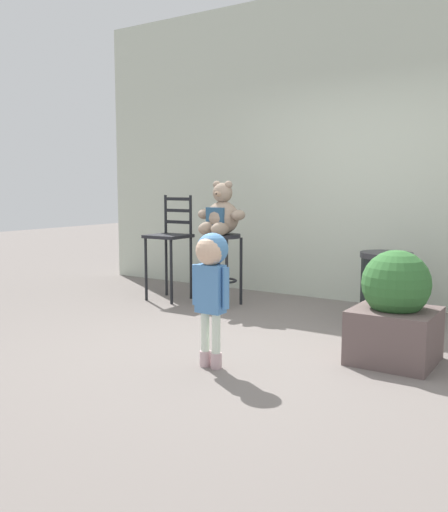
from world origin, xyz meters
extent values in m
plane|color=slate|center=(0.00, 0.00, 0.00)|extent=(24.00, 24.00, 0.00)
cube|color=beige|center=(0.00, 2.27, 1.71)|extent=(7.28, 0.30, 3.42)
cylinder|color=black|center=(-1.23, 1.18, 0.75)|extent=(0.38, 0.38, 0.04)
cylinder|color=black|center=(-1.37, 1.04, 0.37)|extent=(0.03, 0.03, 0.73)
cylinder|color=black|center=(-1.09, 1.04, 0.37)|extent=(0.03, 0.03, 0.73)
cylinder|color=black|center=(-1.37, 1.33, 0.37)|extent=(0.03, 0.03, 0.73)
cylinder|color=black|center=(-1.09, 1.33, 0.37)|extent=(0.03, 0.03, 0.73)
torus|color=black|center=(-1.23, 1.18, 0.27)|extent=(0.31, 0.31, 0.02)
sphere|color=gray|center=(-1.23, 1.18, 0.95)|extent=(0.35, 0.35, 0.35)
cube|color=navy|center=(-1.23, 1.04, 0.95)|extent=(0.22, 0.03, 0.21)
sphere|color=gray|center=(-1.23, 1.18, 1.21)|extent=(0.21, 0.21, 0.21)
ellipsoid|color=#997C62|center=(-1.23, 1.09, 1.20)|extent=(0.09, 0.07, 0.06)
sphere|color=black|center=(-1.23, 1.07, 1.20)|extent=(0.02, 0.02, 0.02)
sphere|color=gray|center=(-1.30, 1.18, 1.29)|extent=(0.08, 0.08, 0.08)
sphere|color=gray|center=(-1.16, 1.18, 1.29)|extent=(0.08, 0.08, 0.08)
ellipsoid|color=gray|center=(-1.44, 1.16, 0.98)|extent=(0.12, 0.20, 0.11)
ellipsoid|color=gray|center=(-1.02, 1.16, 0.98)|extent=(0.12, 0.20, 0.11)
ellipsoid|color=gray|center=(-1.31, 1.02, 0.84)|extent=(0.12, 0.30, 0.14)
ellipsoid|color=gray|center=(-1.15, 1.02, 0.84)|extent=(0.12, 0.30, 0.14)
cylinder|color=#C6A4A9|center=(-0.21, -0.61, 0.06)|extent=(0.08, 0.08, 0.11)
cylinder|color=silver|center=(-0.21, -0.61, 0.25)|extent=(0.06, 0.06, 0.28)
cylinder|color=#C6A4A9|center=(-0.11, -0.61, 0.06)|extent=(0.08, 0.08, 0.11)
cylinder|color=silver|center=(-0.11, -0.61, 0.25)|extent=(0.06, 0.06, 0.28)
cube|color=#4C83BE|center=(-0.16, -0.61, 0.56)|extent=(0.20, 0.11, 0.34)
cylinder|color=#4C83BE|center=(-0.29, -0.61, 0.58)|extent=(0.05, 0.05, 0.29)
cylinder|color=#4C83BE|center=(-0.03, -0.61, 0.58)|extent=(0.05, 0.05, 0.29)
sphere|color=#D8B293|center=(-0.16, -0.61, 0.83)|extent=(0.21, 0.21, 0.21)
sphere|color=#4B80B6|center=(-0.16, -0.58, 0.84)|extent=(0.22, 0.22, 0.22)
cylinder|color=black|center=(0.45, 1.44, 0.30)|extent=(0.46, 0.46, 0.61)
cylinder|color=#2D2D33|center=(0.45, 1.44, 0.63)|extent=(0.49, 0.49, 0.05)
cube|color=black|center=(-1.91, 1.11, 0.72)|extent=(0.42, 0.42, 0.03)
cylinder|color=black|center=(-2.09, 0.93, 0.35)|extent=(0.03, 0.03, 0.70)
cylinder|color=black|center=(-1.73, 0.93, 0.35)|extent=(0.03, 0.03, 0.70)
cylinder|color=black|center=(-2.09, 1.29, 0.35)|extent=(0.03, 0.03, 0.70)
cylinder|color=black|center=(-1.73, 1.29, 0.35)|extent=(0.03, 0.03, 0.70)
cylinder|color=black|center=(-2.09, 1.29, 0.96)|extent=(0.03, 0.03, 0.44)
cylinder|color=black|center=(-1.73, 1.29, 0.96)|extent=(0.03, 0.03, 0.44)
cube|color=black|center=(-1.91, 1.29, 0.87)|extent=(0.36, 0.02, 0.04)
cube|color=black|center=(-1.91, 1.29, 1.00)|extent=(0.36, 0.02, 0.04)
cube|color=black|center=(-1.91, 1.29, 1.13)|extent=(0.36, 0.02, 0.04)
cube|color=#62504E|center=(0.89, 0.23, 0.20)|extent=(0.58, 0.58, 0.39)
sphere|color=#326831|center=(0.89, 0.23, 0.58)|extent=(0.49, 0.49, 0.49)
camera|label=1|loc=(2.00, -3.76, 1.27)|focal=39.06mm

